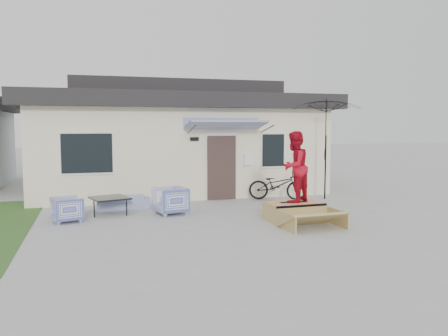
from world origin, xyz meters
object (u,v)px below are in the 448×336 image
object	(u,v)px
skateboard	(294,202)
armchair_left	(67,208)
skater	(294,166)
patio_umbrella	(326,146)
loveseat	(124,199)
skate_ramp	(295,212)
armchair_right	(170,199)
coffee_table	(110,206)
bicycle	(277,182)

from	to	relation	value
skateboard	armchair_left	bearing A→B (deg)	166.63
skater	patio_umbrella	bearing A→B (deg)	-166.47
loveseat	armchair_left	xyz separation A→B (m)	(-1.49, -1.46, 0.06)
loveseat	skate_ramp	world-z (taller)	loveseat
armchair_right	skater	distance (m)	3.50
skate_ramp	skateboard	xyz separation A→B (m)	(-0.00, 0.05, 0.25)
patio_umbrella	skater	xyz separation A→B (m)	(-2.47, -2.85, -0.34)
skateboard	skater	bearing A→B (deg)	90.90
armchair_left	skater	distance (m)	5.84
loveseat	coffee_table	size ratio (longest dim) A/B	1.61
patio_umbrella	skateboard	bearing A→B (deg)	-130.86
armchair_right	skater	world-z (taller)	skater
coffee_table	bicycle	world-z (taller)	bicycle
skateboard	skate_ramp	bearing A→B (deg)	-86.46
patio_umbrella	skateboard	world-z (taller)	patio_umbrella
armchair_left	skateboard	bearing A→B (deg)	-120.38
armchair_right	coffee_table	bearing A→B (deg)	-121.26
loveseat	skater	distance (m)	5.11
loveseat	coffee_table	world-z (taller)	loveseat
bicycle	armchair_right	bearing A→B (deg)	134.77
armchair_right	bicycle	size ratio (longest dim) A/B	0.44
skate_ramp	coffee_table	bearing A→B (deg)	150.86
loveseat	coffee_table	distance (m)	0.80
armchair_left	skate_ramp	distance (m)	5.76
armchair_right	patio_umbrella	bearing A→B (deg)	88.65
armchair_right	skateboard	xyz separation A→B (m)	(2.90, -1.69, 0.07)
loveseat	armchair_left	size ratio (longest dim) A/B	2.13
coffee_table	patio_umbrella	xyz separation A→B (m)	(6.96, 0.65, 1.52)
skate_ramp	skater	distance (m)	1.18
skateboard	armchair_right	bearing A→B (deg)	150.70
coffee_table	armchair_left	bearing A→B (deg)	-143.87
armchair_right	bicycle	bearing A→B (deg)	97.06
loveseat	skate_ramp	xyz separation A→B (m)	(4.08, -2.92, -0.07)
armchair_right	coffee_table	distance (m)	1.68
patio_umbrella	armchair_left	bearing A→B (deg)	-169.87
armchair_left	skate_ramp	world-z (taller)	armchair_left
loveseat	bicycle	xyz separation A→B (m)	(4.95, 0.23, 0.30)
skateboard	loveseat	bearing A→B (deg)	145.75
patio_umbrella	skateboard	xyz separation A→B (m)	(-2.47, -2.85, -1.27)
skater	bicycle	bearing A→B (deg)	-141.19
armchair_right	skate_ramp	bearing A→B (deg)	45.58
bicycle	skater	size ratio (longest dim) A/B	1.03
armchair_right	skateboard	world-z (taller)	armchair_right
armchair_left	skate_ramp	size ratio (longest dim) A/B	0.39
bicycle	skateboard	bearing A→B (deg)	-171.43
skater	skateboard	bearing A→B (deg)	54.39
bicycle	skate_ramp	world-z (taller)	bicycle
loveseat	patio_umbrella	distance (m)	6.71
loveseat	skater	xyz separation A→B (m)	(4.08, -2.87, 1.11)
armchair_left	skateboard	world-z (taller)	armchair_left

